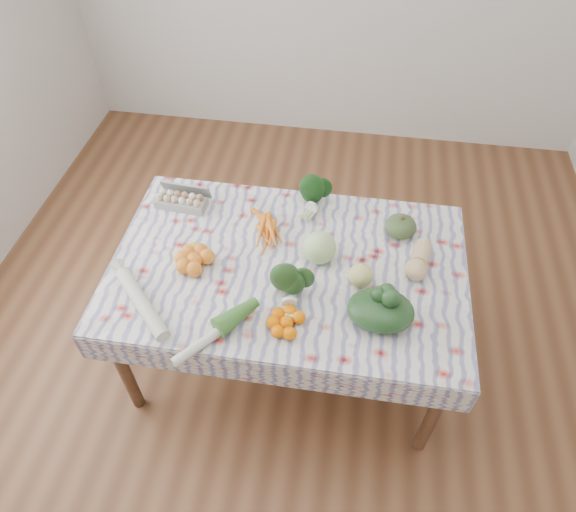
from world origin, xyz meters
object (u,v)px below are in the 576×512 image
object	(u,v)px
butternut_squash	(419,259)
grapefruit	(361,275)
kabocha_squash	(401,226)
egg_carton	(181,201)
dining_table	(288,276)
cabbage	(319,248)

from	to	relation	value
butternut_squash	grapefruit	world-z (taller)	grapefruit
butternut_squash	kabocha_squash	bearing A→B (deg)	125.90
egg_carton	kabocha_squash	xyz separation A→B (m)	(1.12, -0.02, 0.02)
dining_table	kabocha_squash	world-z (taller)	kabocha_squash
dining_table	grapefruit	xyz separation A→B (m)	(0.34, -0.06, 0.14)
dining_table	kabocha_squash	size ratio (longest dim) A/B	10.41
egg_carton	butternut_squash	bearing A→B (deg)	-6.61
cabbage	grapefruit	xyz separation A→B (m)	(0.20, -0.12, -0.02)
dining_table	butternut_squash	xyz separation A→B (m)	(0.60, 0.08, 0.14)
egg_carton	grapefruit	bearing A→B (deg)	-17.18
grapefruit	cabbage	bearing A→B (deg)	149.36
cabbage	butternut_squash	xyz separation A→B (m)	(0.46, 0.02, -0.03)
cabbage	kabocha_squash	bearing A→B (deg)	31.59
kabocha_squash	butternut_squash	size ratio (longest dim) A/B	0.68
dining_table	egg_carton	distance (m)	0.70
kabocha_squash	grapefruit	size ratio (longest dim) A/B	1.39
cabbage	grapefruit	size ratio (longest dim) A/B	1.41
kabocha_squash	butternut_squash	world-z (taller)	butternut_squash
dining_table	egg_carton	bearing A→B (deg)	153.11
kabocha_squash	grapefruit	world-z (taller)	grapefruit
grapefruit	egg_carton	bearing A→B (deg)	158.59
kabocha_squash	cabbage	xyz separation A→B (m)	(-0.37, -0.23, 0.03)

